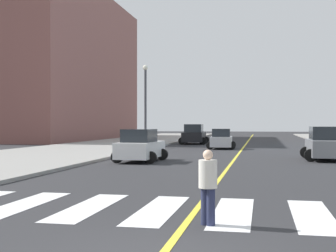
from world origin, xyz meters
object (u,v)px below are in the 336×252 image
car_silver_third (221,139)px  car_black_fourth (194,135)px  car_gray_second (326,144)px  street_lamp (145,98)px  car_white_nearest (140,146)px  pedestrian_crossing (208,184)px

car_silver_third → car_black_fourth: 9.01m
car_silver_third → car_gray_second: bearing=-58.7°
car_silver_third → car_black_fourth: (-3.46, 8.31, 0.16)m
car_gray_second → street_lamp: 17.09m
car_silver_third → car_black_fourth: car_black_fourth is taller
car_black_fourth → street_lamp: size_ratio=0.66×
car_black_fourth → street_lamp: street_lamp is taller
car_white_nearest → car_black_fourth: bearing=92.5°
car_white_nearest → car_black_fourth: size_ratio=0.90×
car_silver_third → car_black_fourth: bearing=110.3°
car_gray_second → pedestrian_crossing: car_gray_second is taller
car_white_nearest → street_lamp: bearing=105.2°
street_lamp → car_white_nearest: bearing=-77.0°
car_white_nearest → street_lamp: street_lamp is taller
car_white_nearest → car_black_fourth: (-0.15, 21.75, 0.10)m
car_white_nearest → pedestrian_crossing: 16.06m
car_white_nearest → pedestrian_crossing: (5.46, -15.11, 0.03)m
car_silver_third → street_lamp: bearing=178.0°
car_black_fourth → pedestrian_crossing: (5.61, -36.85, -0.07)m
car_silver_third → pedestrian_crossing: car_silver_third is taller
car_white_nearest → car_gray_second: (10.15, 3.14, 0.06)m
car_white_nearest → car_silver_third: bearing=78.3°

